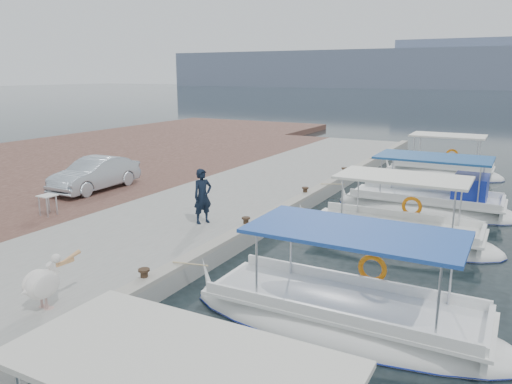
{
  "coord_description": "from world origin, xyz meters",
  "views": [
    {
      "loc": [
        7.3,
        -12.09,
        5.39
      ],
      "look_at": [
        -1.0,
        3.41,
        1.2
      ],
      "focal_mm": 35.0,
      "sensor_mm": 36.0,
      "label": 1
    }
  ],
  "objects_px": {
    "fishing_caique_c": "(394,239)",
    "pelican": "(43,283)",
    "fishing_caique_e": "(442,174)",
    "fisherman": "(203,196)",
    "fishing_caique_b": "(343,321)",
    "fishing_caique_d": "(428,207)",
    "parked_car": "(95,174)"
  },
  "relations": [
    {
      "from": "fisherman",
      "to": "parked_car",
      "type": "height_order",
      "value": "fisherman"
    },
    {
      "from": "pelican",
      "to": "parked_car",
      "type": "height_order",
      "value": "parked_car"
    },
    {
      "from": "pelican",
      "to": "parked_car",
      "type": "bearing_deg",
      "value": 130.3
    },
    {
      "from": "fishing_caique_c",
      "to": "fisherman",
      "type": "relative_size",
      "value": 3.66
    },
    {
      "from": "fishing_caique_c",
      "to": "fishing_caique_d",
      "type": "bearing_deg",
      "value": 85.97
    },
    {
      "from": "fisherman",
      "to": "pelican",
      "type": "bearing_deg",
      "value": -148.95
    },
    {
      "from": "fishing_caique_b",
      "to": "parked_car",
      "type": "relative_size",
      "value": 1.75
    },
    {
      "from": "fishing_caique_c",
      "to": "parked_car",
      "type": "relative_size",
      "value": 1.6
    },
    {
      "from": "fisherman",
      "to": "fishing_caique_d",
      "type": "bearing_deg",
      "value": -14.8
    },
    {
      "from": "fishing_caique_b",
      "to": "pelican",
      "type": "relative_size",
      "value": 5.2
    },
    {
      "from": "fishing_caique_c",
      "to": "parked_car",
      "type": "xyz_separation_m",
      "value": [
        -12.63,
        -0.57,
        1.07
      ]
    },
    {
      "from": "fishing_caique_c",
      "to": "pelican",
      "type": "bearing_deg",
      "value": -119.71
    },
    {
      "from": "fisherman",
      "to": "fishing_caique_e",
      "type": "bearing_deg",
      "value": 5.99
    },
    {
      "from": "fishing_caique_b",
      "to": "fishing_caique_d",
      "type": "height_order",
      "value": "same"
    },
    {
      "from": "fishing_caique_e",
      "to": "parked_car",
      "type": "distance_m",
      "value": 17.84
    },
    {
      "from": "fishing_caique_e",
      "to": "fisherman",
      "type": "height_order",
      "value": "fisherman"
    },
    {
      "from": "fishing_caique_d",
      "to": "fisherman",
      "type": "xyz_separation_m",
      "value": [
        -6.12,
        -6.93,
        1.23
      ]
    },
    {
      "from": "fishing_caique_e",
      "to": "fishing_caique_b",
      "type": "bearing_deg",
      "value": -88.15
    },
    {
      "from": "fishing_caique_b",
      "to": "fishing_caique_d",
      "type": "xyz_separation_m",
      "value": [
        -0.01,
        10.6,
        0.07
      ]
    },
    {
      "from": "fishing_caique_b",
      "to": "fishing_caique_c",
      "type": "relative_size",
      "value": 1.1
    },
    {
      "from": "fishing_caique_b",
      "to": "pelican",
      "type": "distance_m",
      "value": 6.48
    },
    {
      "from": "fishing_caique_d",
      "to": "fishing_caique_b",
      "type": "bearing_deg",
      "value": -89.95
    },
    {
      "from": "pelican",
      "to": "fisherman",
      "type": "distance_m",
      "value": 6.81
    },
    {
      "from": "pelican",
      "to": "parked_car",
      "type": "xyz_separation_m",
      "value": [
        -7.35,
        8.67,
        0.12
      ]
    },
    {
      "from": "pelican",
      "to": "fishing_caique_e",
      "type": "bearing_deg",
      "value": 76.88
    },
    {
      "from": "fishing_caique_b",
      "to": "parked_car",
      "type": "xyz_separation_m",
      "value": [
        -12.95,
        5.56,
        1.07
      ]
    },
    {
      "from": "fishing_caique_b",
      "to": "pelican",
      "type": "xyz_separation_m",
      "value": [
        -5.6,
        -3.12,
        0.95
      ]
    },
    {
      "from": "fishing_caique_e",
      "to": "parked_car",
      "type": "relative_size",
      "value": 1.47
    },
    {
      "from": "fishing_caique_d",
      "to": "fishing_caique_e",
      "type": "height_order",
      "value": "same"
    },
    {
      "from": "fishing_caique_e",
      "to": "fisherman",
      "type": "distance_m",
      "value": 15.76
    },
    {
      "from": "fishing_caique_b",
      "to": "parked_car",
      "type": "distance_m",
      "value": 14.14
    },
    {
      "from": "parked_car",
      "to": "fisherman",
      "type": "bearing_deg",
      "value": -16.81
    }
  ]
}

